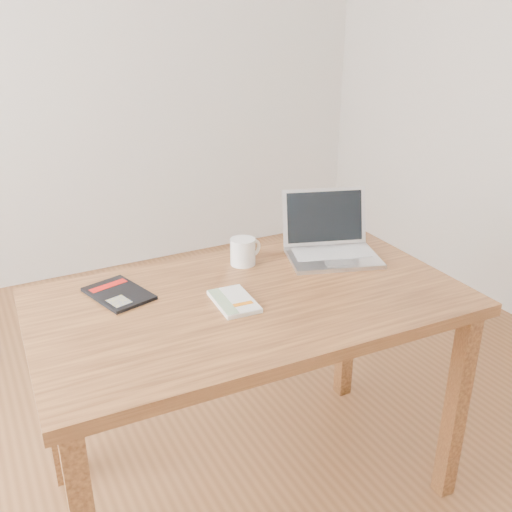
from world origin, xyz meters
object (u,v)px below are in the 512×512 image
laptop (330,242)px  coffee_mug (244,251)px  desk (251,322)px  black_guidebook (119,294)px  white_guidebook (234,301)px

laptop → coffee_mug: 0.32m
desk → black_guidebook: bearing=153.2°
desk → coffee_mug: bearing=70.4°
desk → black_guidebook: size_ratio=5.49×
laptop → coffee_mug: size_ratio=3.11×
black_guidebook → coffee_mug: bearing=-11.3°
white_guidebook → black_guidebook: (-0.29, 0.22, -0.00)m
black_guidebook → laptop: (0.75, -0.04, 0.04)m
desk → laptop: bearing=23.8°
white_guidebook → black_guidebook: white_guidebook is taller
black_guidebook → laptop: 0.75m
white_guidebook → laptop: bearing=25.1°
white_guidebook → laptop: laptop is taller
black_guidebook → laptop: size_ratio=0.64×
black_guidebook → laptop: laptop is taller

